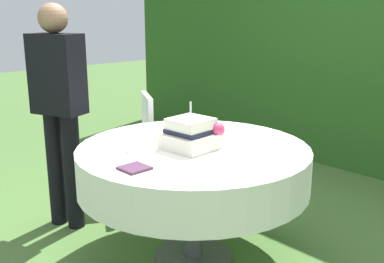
# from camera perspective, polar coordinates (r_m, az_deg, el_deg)

# --- Properties ---
(ground_plane) EXTENTS (20.00, 20.00, 0.00)m
(ground_plane) POSITION_cam_1_polar(r_m,az_deg,el_deg) (3.09, 0.15, -15.32)
(ground_plane) COLOR #476B33
(cake_table) EXTENTS (1.42, 1.42, 0.75)m
(cake_table) POSITION_cam_1_polar(r_m,az_deg,el_deg) (2.83, 0.16, -4.33)
(cake_table) COLOR #4C4C51
(cake_table) RESTS_ON ground_plane
(wedding_cake) EXTENTS (0.30, 0.31, 0.28)m
(wedding_cake) POSITION_cam_1_polar(r_m,az_deg,el_deg) (2.73, -0.01, -0.37)
(wedding_cake) COLOR silver
(wedding_cake) RESTS_ON cake_table
(serving_plate_near) EXTENTS (0.11, 0.11, 0.01)m
(serving_plate_near) POSITION_cam_1_polar(r_m,az_deg,el_deg) (3.20, -3.81, 0.39)
(serving_plate_near) COLOR white
(serving_plate_near) RESTS_ON cake_table
(serving_plate_far) EXTENTS (0.13, 0.13, 0.01)m
(serving_plate_far) POSITION_cam_1_polar(r_m,az_deg,el_deg) (3.19, 4.60, 0.34)
(serving_plate_far) COLOR white
(serving_plate_far) RESTS_ON cake_table
(serving_plate_left) EXTENTS (0.13, 0.13, 0.01)m
(serving_plate_left) POSITION_cam_1_polar(r_m,az_deg,el_deg) (2.98, -8.03, -0.80)
(serving_plate_left) COLOR white
(serving_plate_left) RESTS_ON cake_table
(serving_plate_right) EXTENTS (0.14, 0.14, 0.01)m
(serving_plate_right) POSITION_cam_1_polar(r_m,az_deg,el_deg) (2.71, -6.75, -2.36)
(serving_plate_right) COLOR white
(serving_plate_right) RESTS_ON cake_table
(napkin_stack) EXTENTS (0.14, 0.14, 0.01)m
(napkin_stack) POSITION_cam_1_polar(r_m,az_deg,el_deg) (2.41, -7.15, -4.53)
(napkin_stack) COLOR #4C2D47
(napkin_stack) RESTS_ON cake_table
(garden_chair) EXTENTS (0.55, 0.55, 0.89)m
(garden_chair) POSITION_cam_1_polar(r_m,az_deg,el_deg) (3.80, -7.00, -0.72)
(garden_chair) COLOR white
(garden_chair) RESTS_ON ground_plane
(standing_person) EXTENTS (0.41, 0.32, 1.60)m
(standing_person) POSITION_cam_1_polar(r_m,az_deg,el_deg) (3.34, -16.18, 3.52)
(standing_person) COLOR black
(standing_person) RESTS_ON ground_plane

